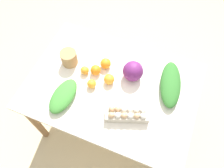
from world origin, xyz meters
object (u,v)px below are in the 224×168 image
Objects in this scene: orange_0 at (96,70)px; orange_4 at (92,84)px; orange_1 at (106,63)px; orange_3 at (109,79)px; greens_bunch_dandelion at (63,96)px; orange_2 at (85,70)px; paper_bag at (69,58)px; greens_bunch_chard at (171,84)px; egg_carton at (127,114)px; cabbage_purple at (133,71)px.

orange_0 reaches higher than orange_4.
orange_3 is (0.08, -0.12, -0.00)m from orange_1.
greens_bunch_dandelion reaches higher than orange_2.
paper_bag is 0.32× the size of greens_bunch_chard.
orange_4 is (0.15, 0.17, -0.00)m from greens_bunch_dandelion.
orange_0 is at bearing -170.75° from greens_bunch_chard.
orange_4 is (-0.32, 0.13, -0.01)m from egg_carton.
greens_bunch_dandelion is (0.10, -0.30, -0.02)m from paper_bag.
orange_4 is (-0.03, -0.20, -0.01)m from orange_1.
greens_bunch_dandelion is at bearing -115.32° from orange_1.
paper_bag is 0.28m from orange_4.
cabbage_purple is at bearing 6.48° from paper_bag.
orange_3 is (0.20, -0.01, 0.01)m from orange_2.
orange_2 is (-0.08, -0.03, -0.01)m from orange_0.
cabbage_purple reaches higher than orange_3.
cabbage_purple reaches higher than orange_2.
egg_carton is at bearing -122.42° from greens_bunch_chard.
orange_2 is (-0.42, 0.22, -0.01)m from egg_carton.
orange_0 is (0.13, 0.28, 0.00)m from greens_bunch_dandelion.
orange_4 is at bearing -80.63° from orange_0.
cabbage_purple is 1.22× the size of paper_bag.
greens_bunch_dandelion is at bearing -100.57° from orange_2.
orange_3 is at bearing -56.89° from orange_1.
cabbage_purple is 0.32m from orange_4.
orange_0 and orange_3 have the same top height.
cabbage_purple reaches higher than orange_0.
orange_0 is at bearing 20.42° from orange_2.
orange_3 is (0.36, -0.05, -0.02)m from paper_bag.
orange_4 is at bearing -42.34° from orange_2.
orange_2 is at bearing -138.38° from orange_1.
orange_1 is at bearing 123.11° from orange_3.
greens_bunch_chard is at bearing 16.59° from orange_3.
orange_3 reaches higher than orange_4.
greens_bunch_chard is 4.98× the size of orange_0.
egg_carton is at bearing -44.17° from orange_3.
orange_1 is (0.28, 0.07, -0.02)m from paper_bag.
egg_carton is 3.94× the size of orange_3.
greens_bunch_chard is 0.51m from orange_1.
greens_bunch_chard reaches higher than orange_3.
egg_carton is at bearing -27.47° from orange_2.
paper_bag is 1.51× the size of orange_1.
orange_1 is at bearing 60.06° from orange_0.
cabbage_purple is 0.39× the size of greens_bunch_chard.
orange_3 is 1.18× the size of orange_4.
greens_bunch_dandelion is 0.78m from greens_bunch_chard.
cabbage_purple is 0.29m from greens_bunch_chard.
orange_0 is at bearing 124.22° from egg_carton.
orange_2 is (-0.35, -0.10, -0.04)m from cabbage_purple.
orange_1 reaches higher than orange_2.
egg_carton is 0.47m from orange_2.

